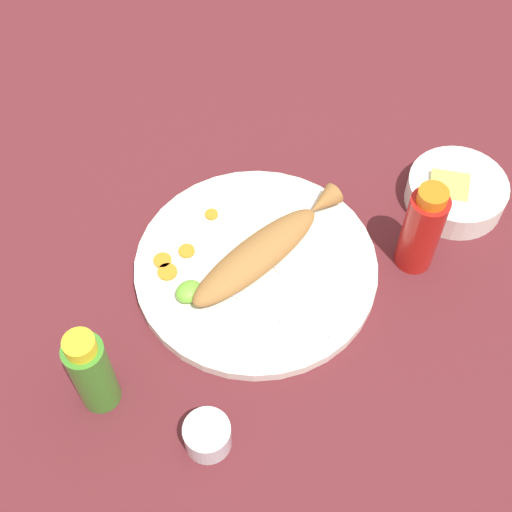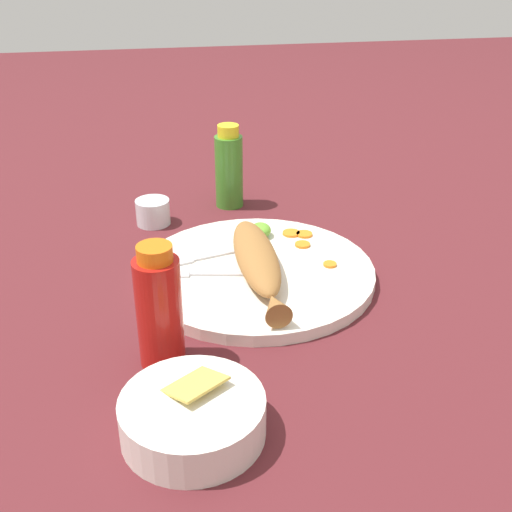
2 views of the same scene
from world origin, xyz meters
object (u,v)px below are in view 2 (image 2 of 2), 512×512
Objects in this scene: fork_far at (198,259)px; salt_cup at (153,213)px; hot_sauce_bottle_red at (159,309)px; hot_sauce_bottle_green at (227,169)px; main_plate at (256,273)px; guacamole_bowl at (193,414)px; fried_fish at (258,261)px; fork_near at (196,274)px.

fork_far is 0.20m from salt_cup.
hot_sauce_bottle_red is 0.49m from hot_sauce_bottle_green.
main_plate is at bearing -39.23° from hot_sauce_bottle_red.
hot_sauce_bottle_green is 2.58× the size of salt_cup.
fork_far is 1.17× the size of hot_sauce_bottle_green.
hot_sauce_bottle_green is at bearing -67.30° from salt_cup.
hot_sauce_bottle_green is at bearing 0.85° from main_plate.
main_plate is 2.32× the size of guacamole_bowl.
salt_cup is (0.19, 0.06, -0.00)m from fork_far.
fork_far is (0.06, 0.08, -0.02)m from fried_fish.
fried_fish is at bearing -175.37° from fork_near.
guacamole_bowl reaches higher than fork_far.
fork_far is 0.24m from hot_sauce_bottle_red.
hot_sauce_bottle_red reaches higher than fried_fish.
hot_sauce_bottle_green reaches higher than salt_cup.
fork_near is 1.15× the size of hot_sauce_bottle_red.
fried_fish is 4.74× the size of salt_cup.
main_plate is 2.24× the size of hot_sauce_bottle_red.
guacamole_bowl reaches higher than fork_near.
fork_far is (0.05, -0.01, 0.00)m from fork_near.
hot_sauce_bottle_green is (0.47, -0.15, -0.00)m from hot_sauce_bottle_red.
fork_far is at bearing 161.88° from hot_sauce_bottle_green.
hot_sauce_bottle_green is 0.16m from salt_cup.
hot_sauce_bottle_red is at bearing 179.53° from salt_cup.
guacamole_bowl is (-0.60, 0.12, -0.05)m from hot_sauce_bottle_green.
fork_far is at bearing -6.36° from guacamole_bowl.
hot_sauce_bottle_red is at bearing 82.61° from fork_near.
guacamole_bowl is (-0.30, 0.12, -0.01)m from fried_fish.
hot_sauce_bottle_green reaches higher than main_plate.
salt_cup is at bearing -66.31° from fork_near.
hot_sauce_bottle_green reaches higher than guacamole_bowl.
fried_fish is 0.10m from fork_far.
hot_sauce_bottle_red is at bearing 10.82° from guacamole_bowl.
fork_far is 3.01× the size of salt_cup.
fried_fish is 0.30m from hot_sauce_bottle_green.
fried_fish and guacamole_bowl have the same top height.
hot_sauce_bottle_red is (-0.17, 0.15, 0.04)m from fried_fish.
fork_far is 1.18× the size of guacamole_bowl.
salt_cup is (-0.06, 0.14, -0.05)m from hot_sauce_bottle_green.
hot_sauce_bottle_red is at bearing 59.39° from fork_far.
hot_sauce_bottle_red reaches higher than salt_cup.
main_plate is at bearing -179.15° from hot_sauce_bottle_green.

